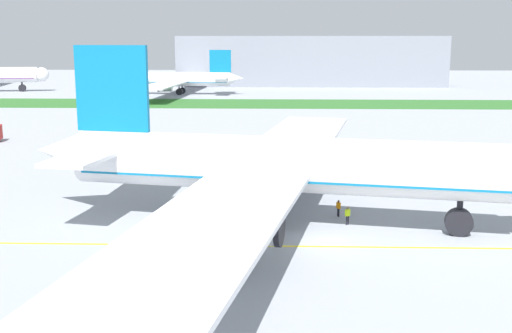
{
  "coord_description": "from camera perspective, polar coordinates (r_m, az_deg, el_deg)",
  "views": [
    {
      "loc": [
        -4.33,
        -52.12,
        17.22
      ],
      "look_at": [
        -6.6,
        15.16,
        3.6
      ],
      "focal_mm": 44.6,
      "sensor_mm": 36.0,
      "label": 1
    }
  ],
  "objects": [
    {
      "name": "ground_crew_wingwalker_port",
      "position": [
        60.28,
        8.21,
        -4.23
      ],
      "size": [
        0.52,
        0.48,
        1.75
      ],
      "color": "black",
      "rests_on": "ground"
    },
    {
      "name": "ground_crew_marshaller_front",
      "position": [
        62.93,
        7.41,
        -3.58
      ],
      "size": [
        0.43,
        0.52,
        1.66
      ],
      "color": "black",
      "rests_on": "ground"
    },
    {
      "name": "service_truck_fuel_bowser",
      "position": [
        85.91,
        9.7,
        0.84
      ],
      "size": [
        5.53,
        3.1,
        3.1
      ],
      "color": "white",
      "rests_on": "ground"
    },
    {
      "name": "ground_plane",
      "position": [
        55.06,
        6.39,
        -6.86
      ],
      "size": [
        600.0,
        600.0,
        0.0
      ],
      "primitive_type": "plane",
      "color": "#9399A0",
      "rests_on": "ground"
    },
    {
      "name": "terminal_building",
      "position": [
        238.02,
        4.89,
        9.42
      ],
      "size": [
        96.91,
        20.0,
        18.0
      ],
      "primitive_type": "cube",
      "color": "gray",
      "rests_on": "ground"
    },
    {
      "name": "apron_taxi_line",
      "position": [
        54.22,
        6.46,
        -7.15
      ],
      "size": [
        280.0,
        0.36,
        0.01
      ],
      "primitive_type": "cube",
      "color": "yellow",
      "rests_on": "ground"
    },
    {
      "name": "grass_median_strip",
      "position": [
        170.56,
        3.39,
        5.64
      ],
      "size": [
        320.0,
        24.0,
        0.1
      ],
      "primitive_type": "cube",
      "color": "#2D6628",
      "rests_on": "ground"
    },
    {
      "name": "airliner_foreground",
      "position": [
        58.93,
        2.11,
        0.09
      ],
      "size": [
        49.4,
        78.91,
        16.58
      ],
      "color": "white",
      "rests_on": "ground"
    },
    {
      "name": "parked_airliner_far_centre",
      "position": [
        200.8,
        -7.41,
        7.76
      ],
      "size": [
        44.34,
        70.97,
        13.72
      ],
      "color": "white",
      "rests_on": "ground"
    }
  ]
}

